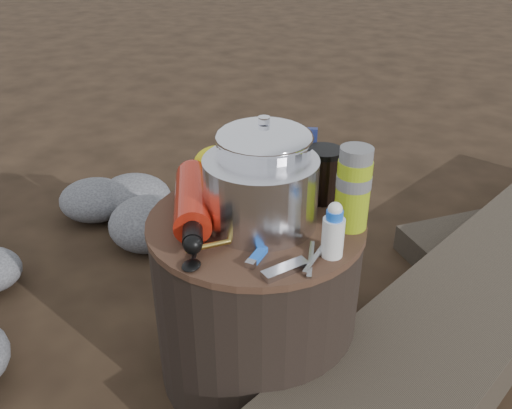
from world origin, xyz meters
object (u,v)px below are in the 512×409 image
(fuel_bottle, at_px, (193,200))
(stump, at_px, (256,298))
(thermos, at_px, (353,189))
(travel_mug, at_px, (323,175))
(camping_pot, at_px, (264,167))
(log_main, at_px, (502,276))

(fuel_bottle, bearing_deg, stump, -12.93)
(stump, relative_size, thermos, 2.67)
(stump, bearing_deg, thermos, 11.74)
(fuel_bottle, relative_size, travel_mug, 2.60)
(fuel_bottle, bearing_deg, camping_pot, 6.06)
(log_main, distance_m, travel_mug, 0.74)
(camping_pot, xyz_separation_m, thermos, (0.20, -0.01, -0.01))
(stump, height_order, camping_pot, camping_pot)
(thermos, xyz_separation_m, travel_mug, (-0.09, 0.10, -0.03))
(travel_mug, bearing_deg, stump, -128.61)
(log_main, bearing_deg, stump, -115.74)
(travel_mug, bearing_deg, fuel_bottle, -145.40)
(stump, distance_m, log_main, 0.80)
(camping_pot, relative_size, travel_mug, 1.66)
(stump, bearing_deg, log_main, 39.94)
(camping_pot, bearing_deg, thermos, -3.35)
(log_main, bearing_deg, travel_mug, -119.12)
(camping_pot, height_order, thermos, camping_pot)
(fuel_bottle, bearing_deg, log_main, 10.15)
(stump, xyz_separation_m, fuel_bottle, (-0.14, -0.03, 0.26))
(stump, xyz_separation_m, travel_mug, (0.11, 0.14, 0.28))
(log_main, xyz_separation_m, thermos, (-0.40, -0.46, 0.45))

